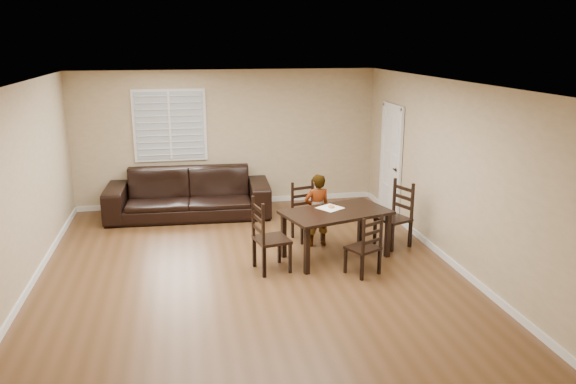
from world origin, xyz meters
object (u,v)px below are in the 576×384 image
Objects in this scene: child at (317,210)px; sofa at (189,193)px; chair_far at (368,249)px; chair_near at (304,213)px; donut at (331,206)px; chair_left at (263,239)px; chair_right at (399,216)px; dining_table at (336,217)px.

child is 2.84m from sofa.
chair_near is at bearing -100.45° from chair_far.
child is 0.39× the size of sofa.
donut is at bearing -45.17° from sofa.
chair_far is 0.83× the size of chair_left.
chair_right reaches higher than sofa.
chair_left is 10.13× the size of donut.
child is at bearing 109.60° from donut.
chair_near is at bearing -45.87° from chair_left.
chair_left is 0.91× the size of child.
donut is (-0.03, 0.18, 0.11)m from dining_table.
chair_far is at bearing -73.20° from donut.
child is at bearing -60.25° from chair_left.
chair_right is at bearing -85.02° from chair_left.
chair_near is 0.81× the size of child.
dining_table is 0.58× the size of sofa.
chair_near reaches higher than chair_far.
child reaches higher than chair_left.
chair_right is at bearing 0.51° from dining_table.
dining_table is 16.54× the size of donut.
chair_near is 1.58m from chair_left.
chair_left reaches higher than dining_table.
chair_left is (-0.89, -1.31, 0.05)m from chair_near.
dining_table is 1.48× the size of child.
chair_right is 0.35× the size of sofa.
chair_far is 0.85× the size of chair_right.
chair_left is at bearing -68.14° from sofa.
chair_far is 4.13m from sofa.
child is at bearing -42.08° from sofa.
donut is at bearing -77.35° from chair_left.
chair_left is 1.35m from child.
dining_table is 1.67× the size of chair_right.
child reaches higher than donut.
sofa is (-1.01, 2.88, -0.05)m from chair_left.
child is at bearing -88.38° from chair_near.
chair_right is (2.33, 0.70, -0.01)m from chair_left.
dining_table is at bearing -79.60° from donut.
chair_left is at bearing -45.11° from chair_far.
chair_far reaches higher than sofa.
dining_table is 0.21m from donut.
chair_left is 1.28m from donut.
chair_right reaches higher than chair_far.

